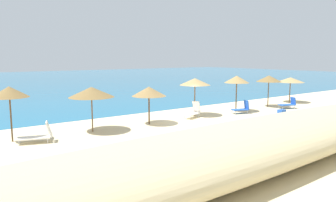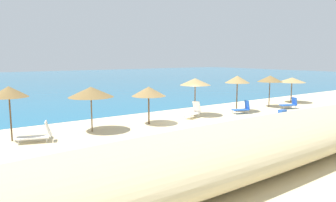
{
  "view_description": "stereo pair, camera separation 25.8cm",
  "coord_description": "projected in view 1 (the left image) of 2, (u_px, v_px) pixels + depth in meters",
  "views": [
    {
      "loc": [
        -13.48,
        -15.88,
        4.4
      ],
      "look_at": [
        -0.53,
        1.97,
        1.31
      ],
      "focal_mm": 34.09,
      "sensor_mm": 36.0,
      "label": 1
    },
    {
      "loc": [
        -13.27,
        -16.04,
        4.4
      ],
      "look_at": [
        -0.53,
        1.97,
        1.31
      ],
      "focal_mm": 34.09,
      "sensor_mm": 36.0,
      "label": 2
    }
  ],
  "objects": [
    {
      "name": "ground_plane",
      "position": [
        192.0,
        123.0,
        21.18
      ],
      "size": [
        160.0,
        160.0,
        0.0
      ],
      "primitive_type": "plane",
      "color": "beige"
    },
    {
      "name": "sea_water",
      "position": [
        31.0,
        81.0,
        56.76
      ],
      "size": [
        160.0,
        78.38,
        0.01
      ],
      "primitive_type": "cube",
      "color": "#1E6B93",
      "rests_on": "ground_plane"
    },
    {
      "name": "dune_ridge",
      "position": [
        249.0,
        146.0,
        12.48
      ],
      "size": [
        41.15,
        5.1,
        1.85
      ],
      "primitive_type": "ellipsoid",
      "rotation": [
        0.0,
        0.0,
        0.02
      ],
      "color": "#C9B586",
      "rests_on": "ground_plane"
    },
    {
      "name": "beach_umbrella_1",
      "position": [
        9.0,
        92.0,
        16.24
      ],
      "size": [
        1.93,
        1.93,
        2.89
      ],
      "color": "brown",
      "rests_on": "ground_plane"
    },
    {
      "name": "beach_umbrella_2",
      "position": [
        91.0,
        92.0,
        18.46
      ],
      "size": [
        2.63,
        2.63,
        2.65
      ],
      "color": "brown",
      "rests_on": "ground_plane"
    },
    {
      "name": "beach_umbrella_3",
      "position": [
        149.0,
        91.0,
        20.59
      ],
      "size": [
        2.22,
        2.22,
        2.47
      ],
      "color": "brown",
      "rests_on": "ground_plane"
    },
    {
      "name": "beach_umbrella_4",
      "position": [
        195.0,
        82.0,
        23.44
      ],
      "size": [
        2.28,
        2.28,
        2.81
      ],
      "color": "brown",
      "rests_on": "ground_plane"
    },
    {
      "name": "beach_umbrella_5",
      "position": [
        237.0,
        79.0,
        25.27
      ],
      "size": [
        1.96,
        1.96,
        2.89
      ],
      "color": "brown",
      "rests_on": "ground_plane"
    },
    {
      "name": "beach_umbrella_6",
      "position": [
        269.0,
        79.0,
        27.7
      ],
      "size": [
        2.15,
        2.15,
        2.76
      ],
      "color": "brown",
      "rests_on": "ground_plane"
    },
    {
      "name": "beach_umbrella_7",
      "position": [
        290.0,
        80.0,
        30.43
      ],
      "size": [
        2.54,
        2.54,
        2.42
      ],
      "color": "brown",
      "rests_on": "ground_plane"
    },
    {
      "name": "lounge_chair_0",
      "position": [
        38.0,
        135.0,
        16.31
      ],
      "size": [
        1.8,
        1.15,
        1.09
      ],
      "rotation": [
        0.0,
        0.0,
        1.26
      ],
      "color": "white",
      "rests_on": "ground_plane"
    },
    {
      "name": "lounge_chair_1",
      "position": [
        289.0,
        104.0,
        27.09
      ],
      "size": [
        1.49,
        1.12,
        0.97
      ],
      "rotation": [
        0.0,
        0.0,
        1.18
      ],
      "color": "blue",
      "rests_on": "ground_plane"
    },
    {
      "name": "lounge_chair_2",
      "position": [
        242.0,
        108.0,
        24.73
      ],
      "size": [
        1.41,
        1.0,
        1.02
      ],
      "rotation": [
        0.0,
        0.0,
        1.24
      ],
      "color": "blue",
      "rests_on": "ground_plane"
    },
    {
      "name": "lounge_chair_3",
      "position": [
        193.0,
        111.0,
        22.99
      ],
      "size": [
        1.58,
        1.0,
        1.17
      ],
      "rotation": [
        0.0,
        0.0,
        1.88
      ],
      "color": "white",
      "rests_on": "ground_plane"
    },
    {
      "name": "cooler_box",
      "position": [
        282.0,
        112.0,
        24.14
      ],
      "size": [
        0.55,
        0.46,
        0.41
      ],
      "primitive_type": "cube",
      "rotation": [
        0.0,
        0.0,
        3.05
      ],
      "color": "blue",
      "rests_on": "ground_plane"
    }
  ]
}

